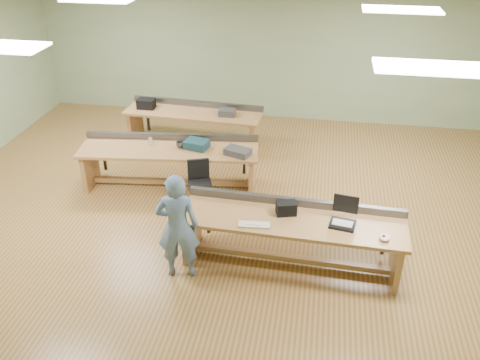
# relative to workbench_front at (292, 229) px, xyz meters

# --- Properties ---
(floor) EXTENTS (10.00, 10.00, 0.00)m
(floor) POSITION_rel_workbench_front_xyz_m (-1.13, 1.25, -0.56)
(floor) COLOR #9D6E3B
(floor) RESTS_ON ground
(ceiling) EXTENTS (10.00, 10.00, 0.00)m
(ceiling) POSITION_rel_workbench_front_xyz_m (-1.13, 1.25, 2.44)
(ceiling) COLOR silver
(ceiling) RESTS_ON wall_back
(wall_back) EXTENTS (10.00, 0.04, 3.00)m
(wall_back) POSITION_rel_workbench_front_xyz_m (-1.13, 5.25, 0.94)
(wall_back) COLOR #8EA37B
(wall_back) RESTS_ON floor
(wall_front) EXTENTS (10.00, 0.04, 3.00)m
(wall_front) POSITION_rel_workbench_front_xyz_m (-1.13, -2.75, 0.94)
(wall_front) COLOR #8EA37B
(wall_front) RESTS_ON floor
(fluor_panels) EXTENTS (6.20, 3.50, 0.03)m
(fluor_panels) POSITION_rel_workbench_front_xyz_m (-1.13, 1.25, 2.41)
(fluor_panels) COLOR white
(fluor_panels) RESTS_ON ceiling
(workbench_front) EXTENTS (3.06, 0.93, 0.86)m
(workbench_front) POSITION_rel_workbench_front_xyz_m (0.00, 0.00, 0.00)
(workbench_front) COLOR #B67E4C
(workbench_front) RESTS_ON floor
(workbench_mid) EXTENTS (3.13, 1.15, 0.86)m
(workbench_mid) POSITION_rel_workbench_front_xyz_m (-2.26, 1.80, 0.00)
(workbench_mid) COLOR #B67E4C
(workbench_mid) RESTS_ON floor
(workbench_back) EXTENTS (2.77, 0.89, 0.86)m
(workbench_back) POSITION_rel_workbench_front_xyz_m (-2.25, 3.45, -0.01)
(workbench_back) COLOR #B67E4C
(workbench_back) RESTS_ON floor
(person) EXTENTS (0.62, 0.46, 1.55)m
(person) POSITION_rel_workbench_front_xyz_m (-1.46, -0.49, 0.21)
(person) COLOR #6980AC
(person) RESTS_ON floor
(laptop_base) EXTENTS (0.37, 0.32, 0.04)m
(laptop_base) POSITION_rel_workbench_front_xyz_m (0.66, -0.07, 0.21)
(laptop_base) COLOR black
(laptop_base) RESTS_ON workbench_front
(laptop_screen) EXTENTS (0.33, 0.07, 0.26)m
(laptop_screen) POSITION_rel_workbench_front_xyz_m (0.68, 0.06, 0.45)
(laptop_screen) COLOR black
(laptop_screen) RESTS_ON laptop_base
(keyboard) EXTENTS (0.43, 0.17, 0.02)m
(keyboard) POSITION_rel_workbench_front_xyz_m (-0.48, -0.26, 0.20)
(keyboard) COLOR beige
(keyboard) RESTS_ON workbench_front
(trackball_mouse) EXTENTS (0.15, 0.17, 0.07)m
(trackball_mouse) POSITION_rel_workbench_front_xyz_m (1.19, -0.29, 0.22)
(trackball_mouse) COLOR white
(trackball_mouse) RESTS_ON workbench_front
(camera_bag) EXTENTS (0.31, 0.24, 0.18)m
(camera_bag) POSITION_rel_workbench_front_xyz_m (-0.09, 0.09, 0.28)
(camera_bag) COLOR black
(camera_bag) RESTS_ON workbench_front
(task_chair) EXTENTS (0.54, 0.54, 0.79)m
(task_chair) POSITION_rel_workbench_front_xyz_m (-1.60, 1.25, -0.27)
(task_chair) COLOR black
(task_chair) RESTS_ON floor
(parts_bin_teal) EXTENTS (0.44, 0.37, 0.14)m
(parts_bin_teal) POSITION_rel_workbench_front_xyz_m (-1.78, 1.86, 0.26)
(parts_bin_teal) COLOR #12313D
(parts_bin_teal) RESTS_ON workbench_mid
(parts_bin_grey) EXTENTS (0.48, 0.39, 0.11)m
(parts_bin_grey) POSITION_rel_workbench_front_xyz_m (-1.05, 1.72, 0.25)
(parts_bin_grey) COLOR #323235
(parts_bin_grey) RESTS_ON workbench_mid
(mug) EXTENTS (0.15, 0.15, 0.11)m
(mug) POSITION_rel_workbench_front_xyz_m (-2.07, 1.83, 0.24)
(mug) COLOR #323235
(mug) RESTS_ON workbench_mid
(drinks_can) EXTENTS (0.08, 0.08, 0.13)m
(drinks_can) POSITION_rel_workbench_front_xyz_m (-2.60, 1.86, 0.25)
(drinks_can) COLOR silver
(drinks_can) RESTS_ON workbench_mid
(storage_box_back) EXTENTS (0.34, 0.25, 0.19)m
(storage_box_back) POSITION_rel_workbench_front_xyz_m (-3.22, 3.46, 0.29)
(storage_box_back) COLOR black
(storage_box_back) RESTS_ON workbench_back
(tray_back) EXTENTS (0.32, 0.23, 0.13)m
(tray_back) POSITION_rel_workbench_front_xyz_m (-1.54, 3.35, 0.25)
(tray_back) COLOR #323235
(tray_back) RESTS_ON workbench_back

